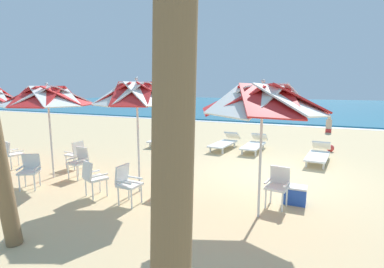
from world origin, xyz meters
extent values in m
plane|color=#D3B784|center=(0.00, 0.00, 0.00)|extent=(80.00, 80.00, 0.00)
cube|color=teal|center=(0.00, 29.82, 0.05)|extent=(80.00, 36.00, 0.10)
cube|color=white|center=(0.00, 11.52, 0.01)|extent=(80.00, 0.70, 0.01)
cylinder|color=silver|center=(0.20, -2.91, 1.08)|extent=(0.05, 0.05, 2.16)
cube|color=red|center=(0.73, -2.69, 2.34)|extent=(1.35, 1.25, 0.59)
cube|color=white|center=(0.42, -2.37, 2.34)|extent=(1.27, 1.30, 0.59)
cube|color=red|center=(-0.02, -2.37, 2.34)|extent=(1.25, 1.35, 0.59)
cube|color=white|center=(-0.34, -2.69, 2.34)|extent=(1.30, 1.27, 0.59)
cube|color=red|center=(-0.34, -3.13, 2.34)|extent=(1.35, 1.25, 0.59)
cube|color=white|center=(-0.02, -3.44, 2.34)|extent=(1.27, 1.30, 0.59)
cube|color=red|center=(0.42, -3.44, 2.34)|extent=(1.25, 1.35, 0.59)
cube|color=white|center=(0.73, -3.13, 2.34)|extent=(1.30, 1.27, 0.59)
sphere|color=silver|center=(0.20, -2.91, 2.67)|extent=(0.08, 0.08, 0.08)
cube|color=white|center=(0.46, -2.28, 0.44)|extent=(0.50, 0.50, 0.05)
cube|color=white|center=(0.49, -2.09, 0.67)|extent=(0.43, 0.16, 0.40)
cube|color=white|center=(0.65, -2.31, 0.55)|extent=(0.10, 0.40, 0.03)
cube|color=white|center=(0.26, -2.25, 0.55)|extent=(0.10, 0.40, 0.03)
cylinder|color=white|center=(0.60, -2.49, 0.21)|extent=(0.04, 0.04, 0.41)
cylinder|color=white|center=(0.26, -2.43, 0.21)|extent=(0.04, 0.04, 0.41)
cylinder|color=white|center=(0.66, -2.14, 0.21)|extent=(0.04, 0.04, 0.41)
cylinder|color=white|center=(0.31, -2.08, 0.21)|extent=(0.04, 0.04, 0.41)
cylinder|color=silver|center=(-2.78, -2.63, 1.11)|extent=(0.05, 0.05, 2.22)
cube|color=red|center=(-2.31, -2.44, 2.41)|extent=(1.13, 1.08, 0.54)
cube|color=white|center=(-2.58, -2.16, 2.41)|extent=(1.08, 1.12, 0.54)
cube|color=red|center=(-2.97, -2.16, 2.41)|extent=(1.08, 1.13, 0.54)
cube|color=white|center=(-3.24, -2.44, 2.41)|extent=(1.12, 1.08, 0.54)
cube|color=red|center=(-3.24, -2.82, 2.41)|extent=(1.13, 1.08, 0.54)
cube|color=white|center=(-2.97, -3.09, 2.41)|extent=(1.08, 1.12, 0.54)
cube|color=red|center=(-2.58, -3.09, 2.41)|extent=(1.08, 1.13, 0.54)
cube|color=white|center=(-2.31, -2.82, 2.41)|extent=(1.12, 1.08, 0.54)
sphere|color=silver|center=(-2.78, -2.63, 2.74)|extent=(0.08, 0.08, 0.08)
cube|color=white|center=(-2.05, -2.22, 0.44)|extent=(0.46, 0.46, 0.05)
cube|color=white|center=(-2.06, -2.42, 0.67)|extent=(0.42, 0.11, 0.40)
cube|color=white|center=(-2.25, -2.21, 0.55)|extent=(0.06, 0.40, 0.03)
cube|color=white|center=(-1.85, -2.23, 0.55)|extent=(0.06, 0.40, 0.03)
cylinder|color=white|center=(-2.22, -2.04, 0.21)|extent=(0.04, 0.04, 0.41)
cylinder|color=white|center=(-1.87, -2.05, 0.21)|extent=(0.04, 0.04, 0.41)
cylinder|color=white|center=(-2.24, -2.39, 0.21)|extent=(0.04, 0.04, 0.41)
cylinder|color=white|center=(-1.88, -2.40, 0.21)|extent=(0.04, 0.04, 0.41)
cube|color=white|center=(-2.52, -3.39, 0.44)|extent=(0.46, 0.46, 0.05)
cube|color=white|center=(-2.72, -3.38, 0.67)|extent=(0.12, 0.42, 0.40)
cube|color=white|center=(-2.51, -3.19, 0.55)|extent=(0.40, 0.06, 0.03)
cube|color=white|center=(-2.53, -3.59, 0.55)|extent=(0.40, 0.06, 0.03)
cylinder|color=white|center=(-2.33, -3.22, 0.21)|extent=(0.04, 0.04, 0.41)
cylinder|color=white|center=(-2.35, -3.57, 0.21)|extent=(0.04, 0.04, 0.41)
cylinder|color=white|center=(-2.69, -3.20, 0.21)|extent=(0.04, 0.04, 0.41)
cylinder|color=white|center=(-2.70, -3.56, 0.21)|extent=(0.04, 0.04, 0.41)
cube|color=white|center=(-3.52, -3.31, 0.44)|extent=(0.58, 0.58, 0.05)
cube|color=white|center=(-3.60, -3.49, 0.67)|extent=(0.42, 0.25, 0.40)
cube|color=white|center=(-3.71, -3.23, 0.55)|extent=(0.19, 0.38, 0.03)
cube|color=white|center=(-3.34, -3.39, 0.55)|extent=(0.19, 0.38, 0.03)
cylinder|color=white|center=(-3.62, -3.08, 0.21)|extent=(0.04, 0.04, 0.41)
cylinder|color=white|center=(-3.29, -3.22, 0.21)|extent=(0.04, 0.04, 0.41)
cylinder|color=white|center=(-3.75, -3.40, 0.21)|extent=(0.04, 0.04, 0.41)
cylinder|color=white|center=(-3.43, -3.54, 0.21)|extent=(0.04, 0.04, 0.41)
cylinder|color=silver|center=(-5.64, -2.66, 1.07)|extent=(0.05, 0.05, 2.13)
cube|color=red|center=(-5.10, -2.43, 2.31)|extent=(1.35, 1.27, 0.53)
cube|color=white|center=(-5.41, -2.12, 2.31)|extent=(1.27, 1.34, 0.53)
cube|color=red|center=(-5.86, -2.12, 2.31)|extent=(1.27, 1.35, 0.53)
cube|color=white|center=(-6.17, -2.43, 2.31)|extent=(1.34, 1.27, 0.53)
cube|color=red|center=(-6.17, -2.88, 2.31)|extent=(1.35, 1.27, 0.53)
cube|color=white|center=(-5.86, -3.20, 2.31)|extent=(1.27, 1.34, 0.53)
cube|color=red|center=(-5.41, -3.20, 2.31)|extent=(1.27, 1.35, 0.53)
cube|color=white|center=(-5.10, -2.88, 2.31)|extent=(1.34, 1.27, 0.53)
sphere|color=silver|center=(-5.64, -2.66, 2.62)|extent=(0.08, 0.08, 0.08)
cube|color=white|center=(-5.41, -3.59, 0.44)|extent=(0.60, 0.60, 0.05)
cube|color=white|center=(-5.51, -3.41, 0.67)|extent=(0.41, 0.30, 0.40)
cube|color=white|center=(-5.24, -3.48, 0.55)|extent=(0.24, 0.36, 0.03)
cube|color=white|center=(-5.58, -3.69, 0.55)|extent=(0.24, 0.36, 0.03)
cylinder|color=white|center=(-5.17, -3.64, 0.21)|extent=(0.04, 0.04, 0.41)
cylinder|color=white|center=(-5.47, -3.83, 0.21)|extent=(0.04, 0.04, 0.41)
cylinder|color=white|center=(-5.35, -3.34, 0.21)|extent=(0.04, 0.04, 0.41)
cylinder|color=white|center=(-5.65, -3.53, 0.21)|extent=(0.04, 0.04, 0.41)
cube|color=white|center=(-5.80, -1.69, 0.44)|extent=(0.47, 0.47, 0.05)
cube|color=white|center=(-5.60, -1.70, 0.67)|extent=(0.13, 0.42, 0.40)
cube|color=white|center=(-5.82, -1.88, 0.55)|extent=(0.40, 0.07, 0.03)
cube|color=white|center=(-5.78, -1.49, 0.55)|extent=(0.40, 0.07, 0.03)
cylinder|color=white|center=(-5.99, -1.85, 0.21)|extent=(0.04, 0.04, 0.41)
cylinder|color=white|center=(-5.96, -1.50, 0.21)|extent=(0.04, 0.04, 0.41)
cylinder|color=white|center=(-5.64, -1.88, 0.21)|extent=(0.04, 0.04, 0.41)
cylinder|color=white|center=(-5.61, -1.52, 0.21)|extent=(0.04, 0.04, 0.41)
cube|color=white|center=(-4.96, -2.42, 0.44)|extent=(0.47, 0.47, 0.05)
cube|color=white|center=(-4.95, -2.22, 0.67)|extent=(0.42, 0.12, 0.40)
cube|color=white|center=(-4.76, -2.43, 0.55)|extent=(0.06, 0.40, 0.03)
cube|color=white|center=(-5.16, -2.41, 0.55)|extent=(0.06, 0.40, 0.03)
cylinder|color=white|center=(-4.80, -2.61, 0.21)|extent=(0.04, 0.04, 0.41)
cylinder|color=white|center=(-5.15, -2.59, 0.21)|extent=(0.04, 0.04, 0.41)
cylinder|color=white|center=(-4.77, -2.26, 0.21)|extent=(0.04, 0.04, 0.41)
cylinder|color=white|center=(-5.13, -2.24, 0.21)|extent=(0.04, 0.04, 0.41)
cube|color=red|center=(-8.01, -2.32, 2.25)|extent=(1.38, 1.30, 0.58)
cube|color=white|center=(-8.33, -2.00, 2.25)|extent=(1.31, 1.36, 0.58)
cube|color=white|center=(-7.58, -2.40, 0.44)|extent=(0.54, 0.54, 0.05)
cube|color=white|center=(-7.64, -2.60, 0.67)|extent=(0.43, 0.20, 0.40)
cube|color=white|center=(-7.78, -2.35, 0.55)|extent=(0.14, 0.39, 0.03)
cube|color=white|center=(-7.39, -2.45, 0.55)|extent=(0.14, 0.39, 0.03)
cylinder|color=white|center=(-7.71, -2.19, 0.21)|extent=(0.04, 0.04, 0.41)
cylinder|color=white|center=(-7.37, -2.28, 0.21)|extent=(0.04, 0.04, 0.41)
cylinder|color=white|center=(-7.80, -2.53, 0.21)|extent=(0.04, 0.04, 0.41)
cylinder|color=white|center=(-7.46, -2.62, 0.21)|extent=(0.04, 0.04, 0.41)
cube|color=white|center=(1.21, 1.96, 0.25)|extent=(0.80, 1.75, 0.06)
cube|color=white|center=(1.31, 3.01, 0.44)|extent=(0.65, 0.54, 0.36)
cube|color=white|center=(1.40, 1.30, 0.11)|extent=(0.06, 0.06, 0.22)
cube|color=white|center=(0.89, 1.35, 0.11)|extent=(0.06, 0.06, 0.22)
cube|color=white|center=(1.52, 2.57, 0.11)|extent=(0.06, 0.06, 0.22)
cube|color=white|center=(1.01, 2.62, 0.11)|extent=(0.06, 0.06, 0.22)
cube|color=white|center=(-1.13, 2.84, 0.25)|extent=(0.71, 1.72, 0.06)
cube|color=white|center=(-1.09, 3.89, 0.44)|extent=(0.63, 0.50, 0.36)
cube|color=white|center=(-0.90, 2.19, 0.11)|extent=(0.06, 0.06, 0.22)
cube|color=white|center=(-1.41, 2.21, 0.11)|extent=(0.06, 0.06, 0.22)
cube|color=white|center=(-0.85, 3.46, 0.11)|extent=(0.06, 0.06, 0.22)
cube|color=white|center=(-1.36, 3.49, 0.11)|extent=(0.06, 0.06, 0.22)
cube|color=white|center=(-2.33, 2.73, 0.25)|extent=(0.79, 1.75, 0.06)
cube|color=white|center=(-2.24, 3.78, 0.44)|extent=(0.65, 0.53, 0.36)
cube|color=white|center=(-2.13, 2.07, 0.11)|extent=(0.06, 0.06, 0.22)
cube|color=white|center=(-2.64, 2.11, 0.11)|extent=(0.06, 0.06, 0.22)
cube|color=white|center=(-2.02, 3.34, 0.11)|extent=(0.06, 0.06, 0.22)
cube|color=white|center=(-2.53, 3.38, 0.11)|extent=(0.06, 0.06, 0.22)
cube|color=white|center=(-5.09, 2.65, 0.25)|extent=(0.76, 1.74, 0.06)
cube|color=white|center=(-5.17, 3.70, 0.44)|extent=(0.64, 0.52, 0.36)
cube|color=white|center=(-4.78, 2.03, 0.11)|extent=(0.06, 0.06, 0.22)
cube|color=white|center=(-5.30, 1.99, 0.11)|extent=(0.06, 0.06, 0.22)
cube|color=white|center=(-4.88, 3.30, 0.11)|extent=(0.06, 0.06, 0.22)
cube|color=white|center=(-5.39, 3.26, 0.11)|extent=(0.06, 0.06, 0.22)
cylinder|color=brown|center=(0.11, -6.37, 2.85)|extent=(0.36, 0.71, 5.72)
cube|color=blue|center=(0.80, -1.91, 0.18)|extent=(0.48, 0.32, 0.36)
cube|color=white|center=(0.80, -1.91, 0.38)|extent=(0.50, 0.34, 0.04)
sphere|color=red|center=(1.65, 4.12, 0.14)|extent=(0.28, 0.28, 0.28)
cube|color=red|center=(1.66, 9.37, 0.10)|extent=(0.30, 0.24, 0.20)
cube|color=beige|center=(1.66, 9.35, 0.46)|extent=(0.30, 0.25, 0.54)
sphere|color=beige|center=(1.66, 9.34, 0.82)|extent=(0.20, 0.20, 0.20)
cube|color=beige|center=(1.66, 9.77, 0.07)|extent=(0.26, 0.76, 0.14)
camera|label=1|loc=(1.21, -8.57, 2.60)|focal=27.87mm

